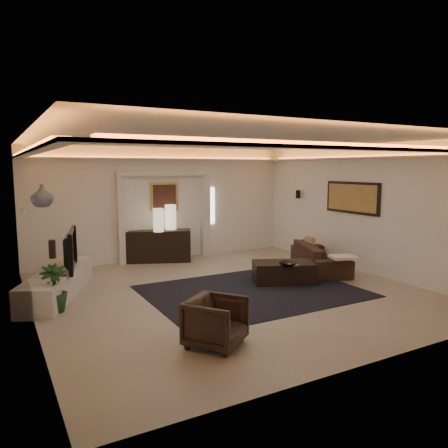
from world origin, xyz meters
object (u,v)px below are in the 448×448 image
console (158,246)px  sofa (320,257)px  armchair (216,322)px  coffee_table (284,273)px

console → sofa: bearing=-19.6°
sofa → armchair: (-4.17, -2.67, 0.03)m
console → armchair: (-1.13, -5.37, -0.07)m
console → sofa: console is taller
sofa → coffee_table: sofa is taller
coffee_table → armchair: armchair is taller
sofa → armchair: armchair is taller
sofa → coffee_table: (-1.43, -0.52, -0.10)m
sofa → armchair: 4.95m
coffee_table → armchair: bearing=-116.9°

